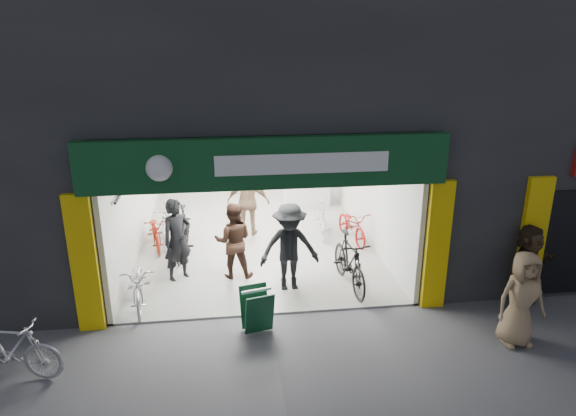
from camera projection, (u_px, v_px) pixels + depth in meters
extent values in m
plane|color=#56565B|center=(269.00, 315.00, 9.89)|extent=(60.00, 60.00, 0.00)
cube|color=#232326|center=(287.00, 8.00, 12.85)|extent=(16.00, 10.00, 4.50)
cube|color=#232326|center=(40.00, 171.00, 13.35)|extent=(5.00, 10.00, 3.50)
cube|color=#232326|center=(459.00, 158.00, 14.75)|extent=(6.00, 10.00, 3.50)
cube|color=#9E9E99|center=(255.00, 237.00, 13.64)|extent=(6.00, 8.00, 0.04)
cube|color=silver|center=(245.00, 147.00, 16.98)|extent=(6.00, 0.20, 3.20)
cube|color=silver|center=(135.00, 184.00, 12.77)|extent=(0.10, 8.00, 3.20)
cube|color=silver|center=(365.00, 176.00, 13.49)|extent=(0.10, 8.00, 3.20)
cube|color=white|center=(252.00, 115.00, 12.60)|extent=(6.00, 8.00, 0.10)
cube|color=black|center=(266.00, 143.00, 8.90)|extent=(6.00, 0.30, 0.30)
cube|color=#0E3D1B|center=(267.00, 163.00, 8.79)|extent=(6.40, 0.25, 0.90)
cube|color=white|center=(303.00, 164.00, 8.74)|extent=(3.00, 0.02, 0.35)
cube|color=#E2BB0B|center=(84.00, 265.00, 9.02)|extent=(0.45, 0.12, 2.60)
cube|color=#E2BB0B|center=(437.00, 246.00, 9.81)|extent=(0.45, 0.12, 2.60)
cube|color=#E2BB0B|center=(534.00, 231.00, 9.98)|extent=(0.50, 0.12, 2.20)
cylinder|color=black|center=(135.00, 170.00, 12.06)|extent=(0.06, 5.00, 0.06)
cube|color=silver|center=(306.00, 190.00, 16.05)|extent=(1.40, 0.60, 1.00)
cube|color=white|center=(261.00, 140.00, 9.99)|extent=(1.30, 0.35, 0.04)
cube|color=white|center=(255.00, 125.00, 11.68)|extent=(1.30, 0.35, 0.04)
cube|color=white|center=(250.00, 113.00, 13.37)|extent=(1.30, 0.35, 0.04)
cube|color=white|center=(246.00, 104.00, 15.06)|extent=(1.30, 0.35, 0.04)
imported|color=#B6B6BB|center=(139.00, 283.00, 10.14)|extent=(0.84, 1.84, 0.93)
imported|color=black|center=(182.00, 233.00, 12.38)|extent=(0.70, 2.00, 1.18)
imported|color=maroon|center=(156.00, 232.00, 12.89)|extent=(0.90, 1.73, 0.87)
imported|color=silver|center=(166.00, 224.00, 13.12)|extent=(0.56, 1.81, 1.08)
imported|color=black|center=(349.00, 262.00, 10.79)|extent=(0.72, 2.01, 1.19)
imported|color=maroon|center=(352.00, 225.00, 13.27)|extent=(0.85, 1.74, 0.88)
imported|color=silver|center=(322.00, 219.00, 13.65)|extent=(0.65, 1.62, 0.95)
imported|color=#B6B6BB|center=(10.00, 350.00, 7.95)|extent=(1.75, 0.83, 1.01)
imported|color=black|center=(177.00, 240.00, 11.04)|extent=(0.81, 0.76, 1.86)
imported|color=#3D251B|center=(233.00, 241.00, 11.17)|extent=(0.90, 0.73, 1.74)
imported|color=black|center=(289.00, 248.00, 10.59)|extent=(1.27, 0.77, 1.91)
imported|color=#8B6B50|center=(248.00, 202.00, 13.47)|extent=(1.20, 0.72, 1.92)
imported|color=#967B57|center=(521.00, 299.00, 8.74)|extent=(0.85, 0.55, 1.73)
imported|color=#312416|center=(527.00, 267.00, 9.94)|extent=(1.60, 1.34, 1.73)
cube|color=#0F3D22|center=(260.00, 314.00, 9.10)|extent=(0.55, 0.31, 0.79)
cube|color=#0F3D22|center=(254.00, 305.00, 9.40)|extent=(0.55, 0.31, 0.79)
cube|color=white|center=(256.00, 291.00, 9.13)|extent=(0.55, 0.17, 0.05)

